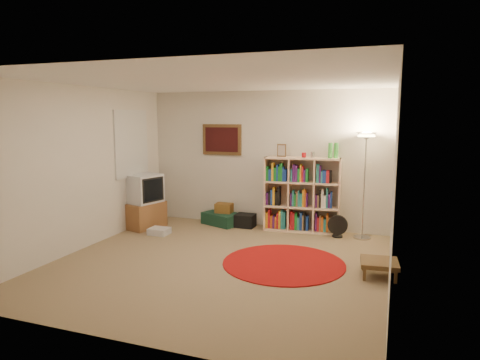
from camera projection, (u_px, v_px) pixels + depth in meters
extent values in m
cube|color=#836C4D|center=(219.00, 264.00, 5.99)|extent=(4.50, 4.50, 0.02)
cube|color=white|center=(217.00, 80.00, 5.62)|extent=(4.50, 4.50, 0.02)
cube|color=beige|center=(265.00, 159.00, 7.91)|extent=(4.50, 0.02, 2.50)
cube|color=beige|center=(118.00, 208.00, 3.70)|extent=(4.50, 0.02, 2.50)
cube|color=beige|center=(82.00, 168.00, 6.56)|extent=(0.02, 4.50, 2.50)
cube|color=beige|center=(395.00, 184.00, 5.05)|extent=(0.02, 4.50, 2.50)
cube|color=#4A321A|center=(222.00, 140.00, 8.11)|extent=(0.78, 0.04, 0.58)
cube|color=#450D0F|center=(221.00, 140.00, 8.09)|extent=(0.66, 0.01, 0.46)
cube|color=white|center=(132.00, 144.00, 7.72)|extent=(0.03, 1.00, 1.20)
cube|color=beige|center=(369.00, 166.00, 7.28)|extent=(0.08, 0.01, 0.12)
cube|color=#FFD0AA|center=(301.00, 230.00, 7.68)|extent=(1.35, 0.48, 0.03)
cube|color=#FFD0AA|center=(303.00, 158.00, 7.49)|extent=(1.35, 0.48, 0.03)
cube|color=#FFD0AA|center=(266.00, 193.00, 7.75)|extent=(0.06, 0.38, 1.32)
cube|color=#FFD0AA|center=(339.00, 196.00, 7.42)|extent=(0.06, 0.38, 1.32)
cube|color=#FFD0AA|center=(303.00, 193.00, 7.76)|extent=(1.32, 0.12, 1.32)
cube|color=#FFD0AA|center=(290.00, 194.00, 7.64)|extent=(0.06, 0.36, 1.27)
cube|color=#FFD0AA|center=(314.00, 195.00, 7.53)|extent=(0.06, 0.36, 1.27)
cube|color=#FFD0AA|center=(302.00, 207.00, 7.62)|extent=(1.29, 0.46, 0.03)
cube|color=#FFD0AA|center=(302.00, 182.00, 7.55)|extent=(1.29, 0.46, 0.03)
cube|color=yellow|center=(267.00, 220.00, 7.78)|extent=(0.05, 0.15, 0.29)
cube|color=red|center=(270.00, 218.00, 7.77)|extent=(0.05, 0.15, 0.34)
cube|color=#D8601B|center=(272.00, 221.00, 7.76)|extent=(0.05, 0.15, 0.23)
cube|color=#4C1B6C|center=(274.00, 221.00, 7.75)|extent=(0.05, 0.15, 0.23)
cube|color=#D8601B|center=(276.00, 222.00, 7.74)|extent=(0.04, 0.15, 0.21)
cube|color=red|center=(278.00, 220.00, 7.73)|extent=(0.04, 0.15, 0.28)
cube|color=yellow|center=(280.00, 219.00, 7.72)|extent=(0.05, 0.15, 0.33)
cube|color=teal|center=(282.00, 219.00, 7.71)|extent=(0.05, 0.15, 0.34)
cube|color=teal|center=(285.00, 220.00, 7.70)|extent=(0.05, 0.15, 0.31)
cube|color=#4C1B6C|center=(268.00, 198.00, 7.72)|extent=(0.05, 0.15, 0.21)
cube|color=black|center=(270.00, 198.00, 7.71)|extent=(0.05, 0.15, 0.23)
cube|color=#1B3EA2|center=(272.00, 197.00, 7.70)|extent=(0.04, 0.15, 0.28)
cube|color=yellow|center=(274.00, 196.00, 7.68)|extent=(0.05, 0.15, 0.32)
cube|color=black|center=(277.00, 198.00, 7.68)|extent=(0.05, 0.15, 0.24)
cube|color=black|center=(279.00, 196.00, 7.66)|extent=(0.06, 0.15, 0.33)
cube|color=#1B872F|center=(268.00, 174.00, 7.66)|extent=(0.05, 0.15, 0.26)
cube|color=#1B3EA2|center=(270.00, 175.00, 7.65)|extent=(0.06, 0.15, 0.22)
cube|color=yellow|center=(273.00, 172.00, 7.63)|extent=(0.05, 0.15, 0.33)
cube|color=#1B872F|center=(276.00, 174.00, 7.62)|extent=(0.06, 0.15, 0.25)
cube|color=#1B3EA2|center=(278.00, 173.00, 7.61)|extent=(0.04, 0.15, 0.30)
cube|color=#1B872F|center=(279.00, 174.00, 7.60)|extent=(0.04, 0.15, 0.27)
cube|color=#1B872F|center=(282.00, 173.00, 7.59)|extent=(0.06, 0.15, 0.32)
cube|color=#1B3EA2|center=(284.00, 174.00, 7.58)|extent=(0.04, 0.15, 0.26)
cube|color=#1B3EA2|center=(286.00, 175.00, 7.58)|extent=(0.05, 0.15, 0.22)
cube|color=red|center=(291.00, 220.00, 7.66)|extent=(0.05, 0.15, 0.32)
cube|color=red|center=(294.00, 221.00, 7.66)|extent=(0.05, 0.15, 0.30)
cube|color=#1B872F|center=(296.00, 221.00, 7.64)|extent=(0.05, 0.15, 0.30)
cube|color=teal|center=(299.00, 223.00, 7.64)|extent=(0.05, 0.15, 0.23)
cube|color=#1B3EA2|center=(301.00, 221.00, 7.62)|extent=(0.05, 0.15, 0.31)
cube|color=#947551|center=(303.00, 222.00, 7.61)|extent=(0.04, 0.15, 0.27)
cube|color=black|center=(305.00, 221.00, 7.60)|extent=(0.05, 0.15, 0.30)
cube|color=#1B3EA2|center=(307.00, 223.00, 7.60)|extent=(0.05, 0.15, 0.26)
cube|color=#4C1B6C|center=(291.00, 199.00, 7.61)|extent=(0.04, 0.15, 0.23)
cube|color=teal|center=(293.00, 198.00, 7.60)|extent=(0.04, 0.15, 0.28)
cube|color=#1B872F|center=(295.00, 200.00, 7.59)|extent=(0.04, 0.15, 0.21)
cube|color=#947551|center=(297.00, 199.00, 7.58)|extent=(0.04, 0.15, 0.25)
cube|color=teal|center=(299.00, 198.00, 7.57)|extent=(0.04, 0.15, 0.28)
cube|color=teal|center=(301.00, 200.00, 7.57)|extent=(0.06, 0.15, 0.23)
cube|color=yellow|center=(303.00, 198.00, 7.55)|extent=(0.04, 0.15, 0.30)
cube|color=#D8601B|center=(305.00, 198.00, 7.54)|extent=(0.04, 0.15, 0.29)
cube|color=#4C1B6C|center=(307.00, 200.00, 7.54)|extent=(0.04, 0.15, 0.24)
cube|color=teal|center=(292.00, 176.00, 7.55)|extent=(0.04, 0.15, 0.23)
cube|color=#4C1B6C|center=(294.00, 173.00, 7.53)|extent=(0.05, 0.15, 0.31)
cube|color=#4C1B6C|center=(297.00, 174.00, 7.52)|extent=(0.06, 0.15, 0.30)
cube|color=#1B872F|center=(299.00, 175.00, 7.51)|extent=(0.05, 0.15, 0.25)
cube|color=yellow|center=(301.00, 173.00, 7.50)|extent=(0.04, 0.15, 0.32)
cube|color=red|center=(303.00, 174.00, 7.49)|extent=(0.04, 0.15, 0.28)
cube|color=#4C1B6C|center=(305.00, 176.00, 7.49)|extent=(0.05, 0.15, 0.23)
cube|color=#1B872F|center=(307.00, 176.00, 7.48)|extent=(0.05, 0.15, 0.25)
cube|color=#4C1B6C|center=(316.00, 222.00, 7.55)|extent=(0.05, 0.15, 0.32)
cube|color=red|center=(318.00, 224.00, 7.55)|extent=(0.04, 0.15, 0.25)
cube|color=#947551|center=(320.00, 223.00, 7.53)|extent=(0.04, 0.15, 0.29)
cube|color=#D8601B|center=(322.00, 224.00, 7.53)|extent=(0.05, 0.15, 0.26)
cube|color=teal|center=(325.00, 225.00, 7.52)|extent=(0.05, 0.15, 0.22)
cube|color=#D8601B|center=(327.00, 223.00, 7.50)|extent=(0.05, 0.15, 0.31)
cube|color=#947551|center=(330.00, 224.00, 7.49)|extent=(0.05, 0.15, 0.27)
cube|color=black|center=(332.00, 226.00, 7.49)|extent=(0.05, 0.15, 0.21)
cube|color=#947551|center=(334.00, 225.00, 7.48)|extent=(0.04, 0.15, 0.24)
cube|color=#4C1B6C|center=(317.00, 201.00, 7.50)|extent=(0.04, 0.15, 0.22)
cube|color=#947551|center=(318.00, 201.00, 7.49)|extent=(0.04, 0.15, 0.22)
cube|color=black|center=(320.00, 199.00, 7.47)|extent=(0.05, 0.15, 0.30)
cube|color=white|center=(322.00, 198.00, 7.46)|extent=(0.05, 0.15, 0.33)
cube|color=white|center=(325.00, 201.00, 7.46)|extent=(0.05, 0.15, 0.22)
cube|color=teal|center=(327.00, 198.00, 7.44)|extent=(0.04, 0.15, 0.34)
cube|color=#4C1B6C|center=(329.00, 201.00, 7.44)|extent=(0.05, 0.15, 0.25)
cube|color=#1B3EA2|center=(331.00, 200.00, 7.43)|extent=(0.04, 0.15, 0.28)
cube|color=teal|center=(318.00, 174.00, 7.42)|extent=(0.06, 0.15, 0.33)
cube|color=#4C1B6C|center=(320.00, 174.00, 7.41)|extent=(0.04, 0.15, 0.30)
cube|color=teal|center=(322.00, 177.00, 7.41)|extent=(0.04, 0.15, 0.21)
cube|color=#1B3EA2|center=(324.00, 177.00, 7.40)|extent=(0.04, 0.15, 0.23)
cube|color=#1B3EA2|center=(325.00, 177.00, 7.40)|extent=(0.04, 0.15, 0.22)
cube|color=red|center=(328.00, 177.00, 7.39)|extent=(0.06, 0.15, 0.22)
cube|color=black|center=(330.00, 177.00, 7.37)|extent=(0.05, 0.15, 0.22)
cube|color=#4A321A|center=(282.00, 150.00, 7.59)|extent=(0.16, 0.03, 0.23)
cube|color=#A29387|center=(281.00, 150.00, 7.57)|extent=(0.12, 0.02, 0.18)
cylinder|color=#B01015|center=(304.00, 155.00, 7.48)|extent=(0.08, 0.08, 0.09)
cylinder|color=#ADAFB2|center=(313.00, 155.00, 7.44)|extent=(0.07, 0.07, 0.10)
cylinder|color=green|center=(330.00, 151.00, 7.31)|extent=(0.08, 0.08, 0.26)
cylinder|color=green|center=(336.00, 150.00, 7.35)|extent=(0.08, 0.08, 0.26)
cylinder|color=#ADAFB2|center=(362.00, 237.00, 7.21)|extent=(0.29, 0.29, 0.03)
cylinder|color=#ADAFB2|center=(364.00, 188.00, 7.08)|extent=(0.03, 0.03, 1.66)
cone|color=#ADAFB2|center=(366.00, 136.00, 6.96)|extent=(0.35, 0.35, 0.13)
cylinder|color=#FFD88C|center=(366.00, 136.00, 6.95)|extent=(0.28, 0.28, 0.02)
cylinder|color=black|center=(337.00, 236.00, 7.29)|extent=(0.18, 0.18, 0.03)
cylinder|color=black|center=(338.00, 231.00, 7.27)|extent=(0.04, 0.04, 0.14)
cylinder|color=black|center=(338.00, 225.00, 7.24)|extent=(0.34, 0.08, 0.33)
cube|color=brown|center=(145.00, 215.00, 7.88)|extent=(0.64, 0.78, 0.47)
cube|color=silver|center=(144.00, 188.00, 7.80)|extent=(0.61, 0.68, 0.52)
cube|color=black|center=(153.00, 190.00, 7.67)|extent=(0.15, 0.48, 0.43)
cube|color=black|center=(153.00, 190.00, 7.66)|extent=(0.13, 0.42, 0.38)
cube|color=silver|center=(159.00, 231.00, 7.44)|extent=(0.34, 0.28, 0.11)
cube|color=#123224|center=(222.00, 219.00, 8.12)|extent=(0.81, 0.67, 0.22)
cube|color=brown|center=(224.00, 208.00, 8.12)|extent=(0.32, 0.23, 0.18)
cube|color=black|center=(245.00, 221.00, 7.93)|extent=(0.35, 0.30, 0.24)
cylinder|color=white|center=(279.00, 222.00, 7.82)|extent=(0.13, 0.13, 0.25)
cylinder|color=maroon|center=(284.00, 263.00, 5.97)|extent=(1.71, 1.71, 0.02)
cube|color=#4A321A|center=(379.00, 263.00, 5.46)|extent=(0.50, 0.50, 0.06)
cube|color=#4A321A|center=(364.00, 274.00, 5.34)|extent=(0.04, 0.04, 0.17)
cube|color=#4A321A|center=(396.00, 277.00, 5.25)|extent=(0.04, 0.04, 0.17)
cube|color=#4A321A|center=(364.00, 264.00, 5.70)|extent=(0.04, 0.04, 0.17)
cube|color=#4A321A|center=(393.00, 267.00, 5.61)|extent=(0.04, 0.04, 0.17)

